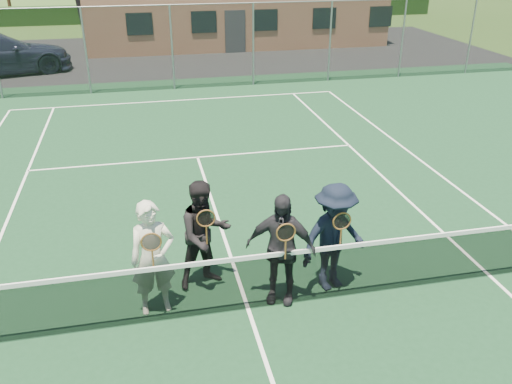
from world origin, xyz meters
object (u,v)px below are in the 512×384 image
Objects in this scene: player_c at (280,249)px; player_a at (153,258)px; player_d at (334,237)px; player_b at (205,235)px; tennis_net at (248,280)px.

player_a is at bearing 175.87° from player_c.
player_d is (2.77, 0.01, -0.00)m from player_a.
player_d is (1.95, -0.52, -0.00)m from player_b.
tennis_net is 1.43m from player_a.
player_b is at bearing 165.06° from player_d.
tennis_net is at bearing -57.98° from player_b.
player_d is at bearing 0.21° from player_a.
player_a is at bearing -179.79° from player_d.
player_b is 1.00× the size of player_c.
tennis_net is at bearing -12.44° from player_a.
tennis_net is 6.49× the size of player_c.
tennis_net is 1.05m from player_b.
player_a is 2.77m from player_d.
player_a is 0.98m from player_b.
player_d is (0.90, 0.15, -0.00)m from player_c.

